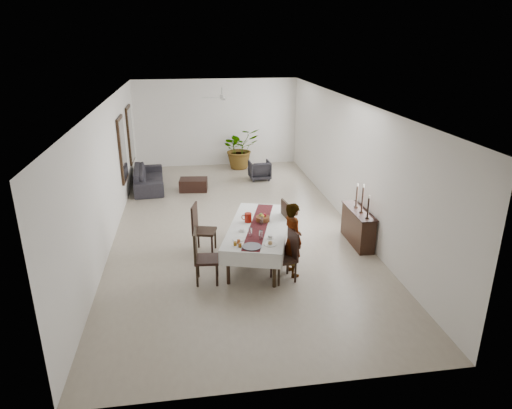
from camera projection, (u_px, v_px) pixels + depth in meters
name	position (u px, v px, depth m)	size (l,w,h in m)	color
floor	(234.00, 224.00, 11.97)	(6.00, 12.00, 0.00)	#AFA28B
ceiling	(232.00, 101.00, 10.86)	(6.00, 12.00, 0.02)	white
wall_back	(217.00, 123.00, 16.97)	(6.00, 0.02, 3.20)	white
wall_front	(281.00, 289.00, 5.85)	(6.00, 0.02, 3.20)	white
wall_left	(110.00, 171.00, 10.99)	(0.02, 12.00, 3.20)	white
wall_right	(348.00, 161.00, 11.83)	(0.02, 12.00, 3.20)	white
dining_table_top	(259.00, 227.00, 9.90)	(1.04, 2.50, 0.05)	black
table_leg_fl	(228.00, 267.00, 8.99)	(0.07, 0.07, 0.73)	black
table_leg_fr	(274.00, 270.00, 8.87)	(0.07, 0.07, 0.73)	black
table_leg_bl	(246.00, 222.00, 11.19)	(0.07, 0.07, 0.73)	black
table_leg_br	(284.00, 224.00, 11.08)	(0.07, 0.07, 0.73)	black
tablecloth_top	(259.00, 226.00, 9.89)	(1.23, 2.69, 0.01)	silver
tablecloth_drape_left	(231.00, 230.00, 10.02)	(0.01, 2.69, 0.31)	silver
tablecloth_drape_right	(287.00, 233.00, 9.86)	(0.01, 2.69, 0.31)	silver
tablecloth_drape_near	(250.00, 260.00, 8.70)	(1.23, 0.01, 0.31)	white
tablecloth_drape_far	(266.00, 210.00, 11.18)	(1.23, 0.01, 0.31)	white
table_runner	(259.00, 225.00, 9.88)	(0.36, 2.60, 0.00)	#59191E
red_pitcher	(248.00, 218.00, 10.03)	(0.16, 0.16, 0.21)	maroon
pitcher_handle	(244.00, 217.00, 10.04)	(0.12, 0.12, 0.02)	maroon
wine_glass_near	(261.00, 235.00, 9.21)	(0.07, 0.07, 0.18)	silver
wine_glass_mid	(250.00, 232.00, 9.34)	(0.07, 0.07, 0.18)	white
wine_glass_far	(262.00, 221.00, 9.90)	(0.07, 0.07, 0.18)	silver
teacup_right	(270.00, 237.00, 9.25)	(0.09, 0.09, 0.06)	silver
saucer_right	(270.00, 238.00, 9.26)	(0.16, 0.16, 0.01)	white
teacup_left	(242.00, 230.00, 9.57)	(0.09, 0.09, 0.06)	white
saucer_left	(242.00, 231.00, 9.58)	(0.16, 0.16, 0.01)	silver
plate_near_right	(270.00, 244.00, 8.97)	(0.25, 0.25, 0.02)	silver
bread_near_right	(270.00, 243.00, 8.96)	(0.09, 0.09, 0.09)	tan
plate_near_left	(239.00, 239.00, 9.20)	(0.25, 0.25, 0.02)	white
plate_far_left	(248.00, 215.00, 10.46)	(0.25, 0.25, 0.02)	silver
serving_tray	(252.00, 247.00, 8.87)	(0.37, 0.37, 0.02)	#3E3F43
jam_jar_a	(240.00, 245.00, 8.85)	(0.07, 0.07, 0.08)	brown
jam_jar_b	(235.00, 244.00, 8.93)	(0.07, 0.07, 0.08)	#926015
jam_jar_c	(239.00, 242.00, 9.02)	(0.07, 0.07, 0.08)	#944315
fruit_basket	(263.00, 219.00, 10.10)	(0.31, 0.31, 0.10)	brown
fruit_red	(264.00, 215.00, 10.09)	(0.09, 0.09, 0.09)	maroon
fruit_green	(261.00, 215.00, 10.11)	(0.08, 0.08, 0.08)	olive
fruit_yellow	(262.00, 216.00, 10.03)	(0.09, 0.09, 0.09)	yellow
chair_right_near_seat	(283.00, 259.00, 9.10)	(0.45, 0.45, 0.05)	black
chair_right_near_leg_fl	(295.00, 272.00, 9.09)	(0.04, 0.04, 0.44)	black
chair_right_near_leg_fr	(287.00, 264.00, 9.41)	(0.04, 0.04, 0.44)	black
chair_right_near_leg_bl	(279.00, 276.00, 8.96)	(0.04, 0.04, 0.44)	black
chair_right_near_leg_br	(271.00, 268.00, 9.28)	(0.04, 0.04, 0.44)	black
chair_right_near_back	(293.00, 244.00, 9.07)	(0.45, 0.04, 0.57)	black
chair_right_far_seat	(276.00, 229.00, 10.39)	(0.49, 0.49, 0.06)	black
chair_right_far_leg_fl	(287.00, 243.00, 10.35)	(0.05, 0.05, 0.48)	black
chair_right_far_leg_fr	(281.00, 236.00, 10.71)	(0.05, 0.05, 0.48)	black
chair_right_far_leg_bl	(270.00, 245.00, 10.25)	(0.05, 0.05, 0.48)	black
chair_right_far_leg_br	(265.00, 238.00, 10.61)	(0.05, 0.05, 0.48)	black
chair_right_far_back	(285.00, 215.00, 10.33)	(0.49, 0.04, 0.62)	black
chair_left_near_seat	(207.00, 259.00, 9.03)	(0.47, 0.47, 0.05)	black
chair_left_near_leg_fl	(198.00, 267.00, 9.29)	(0.05, 0.05, 0.47)	black
chair_left_near_leg_fr	(197.00, 276.00, 8.93)	(0.05, 0.05, 0.47)	black
chair_left_near_leg_bl	(217.00, 266.00, 9.31)	(0.05, 0.05, 0.47)	black
chair_left_near_leg_br	(217.00, 275.00, 8.95)	(0.05, 0.05, 0.47)	black
chair_left_near_back	(195.00, 245.00, 8.90)	(0.47, 0.04, 0.60)	black
chair_left_far_seat	(205.00, 231.00, 10.30)	(0.48, 0.48, 0.05)	black
chair_left_far_leg_fl	(198.00, 238.00, 10.59)	(0.05, 0.05, 0.48)	black
chair_left_far_leg_fr	(195.00, 245.00, 10.22)	(0.05, 0.05, 0.48)	black
chair_left_far_leg_bl	(215.00, 239.00, 10.56)	(0.05, 0.05, 0.48)	black
chair_left_far_leg_br	(212.00, 246.00, 10.19)	(0.05, 0.05, 0.48)	black
chair_left_far_back	(194.00, 218.00, 10.20)	(0.48, 0.04, 0.61)	black
woman	(293.00, 239.00, 9.24)	(0.57, 0.37, 1.56)	gray
sideboard_body	(358.00, 227.00, 10.77)	(0.36, 1.34, 0.80)	black
sideboard_top	(359.00, 211.00, 10.63)	(0.39, 1.39, 0.03)	black
candlestick_near_base	(367.00, 218.00, 10.16)	(0.09, 0.09, 0.03)	black
candlestick_near_shaft	(368.00, 208.00, 10.08)	(0.04, 0.04, 0.45)	black
candlestick_near_candle	(369.00, 197.00, 9.99)	(0.03, 0.03, 0.07)	white
candlestick_mid_base	(361.00, 212.00, 10.50)	(0.09, 0.09, 0.03)	black
candlestick_mid_shaft	(362.00, 200.00, 10.39)	(0.04, 0.04, 0.58)	black
candlestick_mid_candle	(364.00, 186.00, 10.28)	(0.03, 0.03, 0.07)	beige
candlestick_far_base	(356.00, 207.00, 10.83)	(0.09, 0.09, 0.03)	black
candlestick_far_shaft	(357.00, 196.00, 10.74)	(0.04, 0.04, 0.49)	black
candlestick_far_candle	(358.00, 185.00, 10.64)	(0.03, 0.03, 0.07)	beige
sofa	(149.00, 178.00, 14.74)	(2.30, 0.90, 0.67)	#2C282E
armchair	(260.00, 170.00, 15.63)	(0.69, 0.71, 0.65)	#2A282D
coffee_table	(194.00, 185.00, 14.53)	(0.87, 0.58, 0.39)	black
potted_plant	(240.00, 148.00, 16.85)	(1.35, 1.17, 1.50)	#294F1F
mirror_frame_near	(122.00, 149.00, 13.04)	(0.06, 1.05, 1.85)	black
mirror_glass_near	(124.00, 149.00, 13.04)	(0.01, 0.90, 1.70)	white
mirror_frame_far	(130.00, 135.00, 14.98)	(0.06, 1.05, 1.85)	black
mirror_glass_far	(131.00, 135.00, 14.99)	(0.01, 0.90, 1.70)	silver
fan_rod	(222.00, 91.00, 13.67)	(0.04, 0.04, 0.20)	silver
fan_hub	(222.00, 98.00, 13.74)	(0.16, 0.16, 0.08)	white
fan_blade_n	(221.00, 96.00, 14.07)	(0.10, 0.55, 0.01)	silver
fan_blade_s	(223.00, 99.00, 13.42)	(0.10, 0.55, 0.01)	silver
fan_blade_e	(234.00, 97.00, 13.79)	(0.55, 0.10, 0.01)	white
fan_blade_w	(211.00, 98.00, 13.69)	(0.55, 0.10, 0.01)	silver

